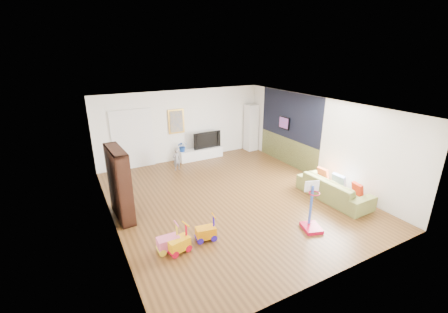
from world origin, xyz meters
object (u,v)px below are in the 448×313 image
sofa (334,189)px  basketball_hoop (314,207)px  bookshelf (119,184)px  media_console (201,153)px

sofa → basketball_hoop: 1.92m
bookshelf → sofa: (5.55, -1.90, -0.61)m
sofa → basketball_hoop: bearing=116.8°
basketball_hoop → sofa: bearing=45.7°
bookshelf → media_console: bearing=37.2°
bookshelf → sofa: bookshelf is taller
sofa → basketball_hoop: basketball_hoop is taller
sofa → basketball_hoop: (-1.68, -0.89, 0.29)m
media_console → basketball_hoop: 5.88m
bookshelf → sofa: 5.89m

